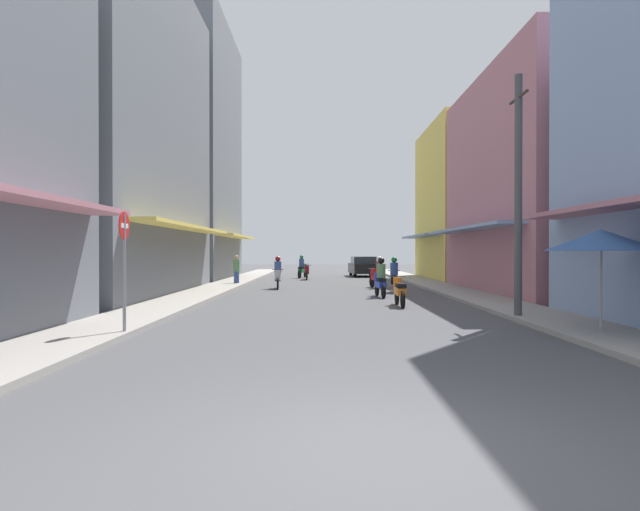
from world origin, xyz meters
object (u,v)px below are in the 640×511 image
at_px(pedestrian_far, 239,270).
at_px(motorbike_red, 380,274).
at_px(motorbike_silver, 280,274).
at_px(motorbike_orange, 402,291).
at_px(motorbike_maroon, 309,272).
at_px(motorbike_blue, 382,279).
at_px(utility_pole, 521,194).
at_px(parked_car, 365,266).
at_px(motorbike_black, 396,277).
at_px(street_sign_no_entry, 127,256).
at_px(vendor_umbrella, 604,240).
at_px(motorbike_green, 305,268).

bearing_deg(pedestrian_far, motorbike_red, -16.92).
bearing_deg(motorbike_silver, motorbike_orange, -60.80).
xyz_separation_m(motorbike_red, motorbike_maroon, (-3.70, 7.98, -0.20)).
distance_m(motorbike_red, pedestrian_far, 7.66).
xyz_separation_m(motorbike_blue, motorbike_silver, (-4.44, 4.81, 0.00)).
relative_size(motorbike_orange, motorbike_maroon, 1.00).
bearing_deg(motorbike_red, utility_pole, -79.11).
xyz_separation_m(motorbike_silver, utility_pole, (7.29, -11.90, 2.61)).
height_order(parked_car, utility_pole, utility_pole).
relative_size(motorbike_red, parked_car, 0.41).
relative_size(motorbike_black, street_sign_no_entry, 0.68).
xyz_separation_m(motorbike_orange, pedestrian_far, (-7.10, 11.04, 0.30)).
distance_m(motorbike_orange, motorbike_maroon, 17.14).
bearing_deg(motorbike_silver, motorbike_blue, -47.34).
bearing_deg(motorbike_blue, vendor_umbrella, -70.42).
bearing_deg(motorbike_blue, motorbike_black, 69.57).
relative_size(motorbike_green, pedestrian_far, 1.08).
height_order(motorbike_green, pedestrian_far, pedestrian_far).
bearing_deg(motorbike_black, vendor_umbrella, -77.74).
bearing_deg(motorbike_black, motorbike_silver, 154.96).
distance_m(motorbike_blue, street_sign_no_entry, 11.93).
bearing_deg(motorbike_silver, motorbike_maroon, 81.86).
bearing_deg(motorbike_orange, motorbike_blue, 93.81).
xyz_separation_m(utility_pole, street_sign_no_entry, (-9.38, -2.84, -1.60)).
bearing_deg(street_sign_no_entry, motorbike_black, 58.89).
bearing_deg(motorbike_maroon, parked_car, 49.11).
distance_m(motorbike_orange, vendor_umbrella, 7.37).
bearing_deg(motorbike_blue, motorbike_maroon, 103.71).
bearing_deg(motorbike_blue, motorbike_silver, 132.66).
xyz_separation_m(motorbike_maroon, vendor_umbrella, (6.77, -23.20, 1.54)).
relative_size(motorbike_blue, motorbike_maroon, 1.00).
distance_m(motorbike_blue, pedestrian_far, 10.16).
height_order(motorbike_black, street_sign_no_entry, street_sign_no_entry).
bearing_deg(motorbike_black, parked_car, 90.43).
height_order(motorbike_silver, street_sign_no_entry, street_sign_no_entry).
bearing_deg(motorbike_green, vendor_umbrella, -74.38).
distance_m(motorbike_green, pedestrian_far, 8.71).
relative_size(motorbike_black, utility_pole, 0.28).
height_order(motorbike_black, motorbike_orange, motorbike_black).
distance_m(motorbike_blue, vendor_umbrella, 10.65).
height_order(motorbike_red, parked_car, motorbike_red).
bearing_deg(motorbike_maroon, motorbike_silver, -98.14).
bearing_deg(pedestrian_far, parked_car, 53.66).
relative_size(motorbike_green, motorbike_red, 1.01).
height_order(motorbike_blue, vendor_umbrella, vendor_umbrella).
relative_size(motorbike_orange, street_sign_no_entry, 0.68).
xyz_separation_m(motorbike_black, street_sign_no_entry, (-7.40, -12.26, 1.01)).
height_order(motorbike_black, vendor_umbrella, vendor_umbrella).
relative_size(motorbike_maroon, vendor_umbrella, 0.80).
bearing_deg(motorbike_blue, motorbike_orange, -86.19).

